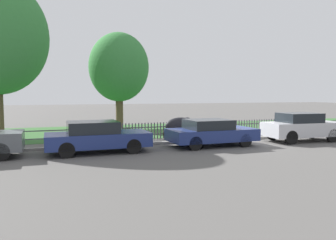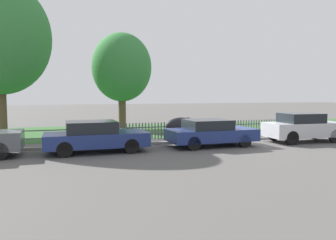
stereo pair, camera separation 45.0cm
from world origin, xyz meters
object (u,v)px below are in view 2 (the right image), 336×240
at_px(parked_car_navy_estate, 210,132).
at_px(parked_car_black_saloon, 95,136).
at_px(parked_car_red_compact, 303,127).
at_px(covered_motorcycle, 182,126).
at_px(tree_behind_motorcycle, 122,68).

bearing_deg(parked_car_navy_estate, parked_car_black_saloon, 178.36).
relative_size(parked_car_red_compact, covered_motorcycle, 2.12).
distance_m(parked_car_navy_estate, covered_motorcycle, 2.61).
bearing_deg(tree_behind_motorcycle, covered_motorcycle, -71.85).
xyz_separation_m(parked_car_black_saloon, tree_behind_motorcycle, (2.57, 8.98, 3.53)).
bearing_deg(parked_car_navy_estate, covered_motorcycle, 99.19).
relative_size(parked_car_black_saloon, parked_car_red_compact, 1.06).
bearing_deg(parked_car_black_saloon, parked_car_red_compact, -2.05).
height_order(covered_motorcycle, tree_behind_motorcycle, tree_behind_motorcycle).
bearing_deg(parked_car_navy_estate, tree_behind_motorcycle, 104.39).
relative_size(parked_car_navy_estate, covered_motorcycle, 2.19).
xyz_separation_m(parked_car_navy_estate, tree_behind_motorcycle, (-2.60, 8.97, 3.55)).
xyz_separation_m(parked_car_black_saloon, covered_motorcycle, (4.67, 2.57, 0.04)).
xyz_separation_m(parked_car_red_compact, covered_motorcycle, (-5.49, 2.68, -0.04)).
height_order(parked_car_black_saloon, covered_motorcycle, parked_car_black_saloon).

